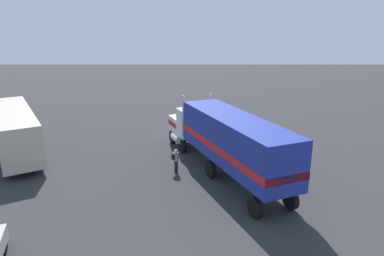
% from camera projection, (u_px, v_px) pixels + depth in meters
% --- Properties ---
extents(ground_plane, '(120.00, 120.00, 0.00)m').
position_uv_depth(ground_plane, '(190.00, 144.00, 28.52)').
color(ground_plane, '#2D2D30').
extents(lane_stripe_near, '(4.11, 1.86, 0.01)m').
position_uv_depth(lane_stripe_near, '(238.00, 162.00, 24.88)').
color(lane_stripe_near, silver).
rests_on(lane_stripe_near, ground_plane).
extents(lane_stripe_mid, '(4.16, 1.74, 0.01)m').
position_uv_depth(lane_stripe_mid, '(277.00, 155.00, 26.08)').
color(lane_stripe_mid, silver).
rests_on(lane_stripe_mid, ground_plane).
extents(semi_truck, '(14.02, 7.79, 4.50)m').
position_uv_depth(semi_truck, '(226.00, 138.00, 22.13)').
color(semi_truck, silver).
rests_on(semi_truck, ground_plane).
extents(person_bystander, '(0.40, 0.48, 1.63)m').
position_uv_depth(person_bystander, '(176.00, 160.00, 22.86)').
color(person_bystander, black).
rests_on(person_bystander, ground_plane).
extents(parked_bus, '(10.75, 7.84, 3.40)m').
position_uv_depth(parked_bus, '(14.00, 128.00, 25.83)').
color(parked_bus, '#BFB29E').
rests_on(parked_bus, ground_plane).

